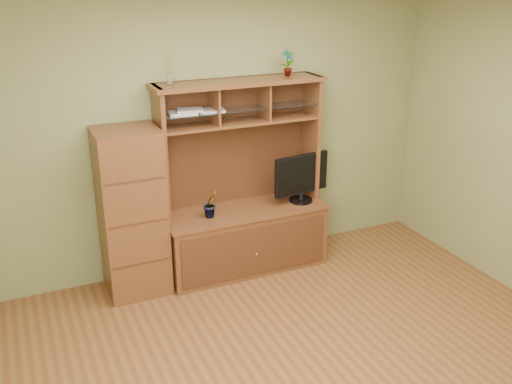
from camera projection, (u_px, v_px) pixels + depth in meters
room at (329, 204)px, 3.89m from camera, size 4.54×4.04×2.74m
media_hutch at (244, 219)px, 5.69m from camera, size 1.66×0.61×1.90m
monitor at (302, 177)px, 5.71m from camera, size 0.62×0.24×0.49m
orchid_plant at (211, 204)px, 5.39m from camera, size 0.18×0.16×0.27m
top_plant at (288, 63)px, 5.41m from camera, size 0.14×0.11×0.25m
reed_diffuser at (169, 72)px, 4.97m from camera, size 0.06×0.06×0.29m
magazines at (194, 111)px, 5.18m from camera, size 0.54×0.23×0.04m
side_cabinet at (132, 213)px, 5.18m from camera, size 0.56×0.51×1.57m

